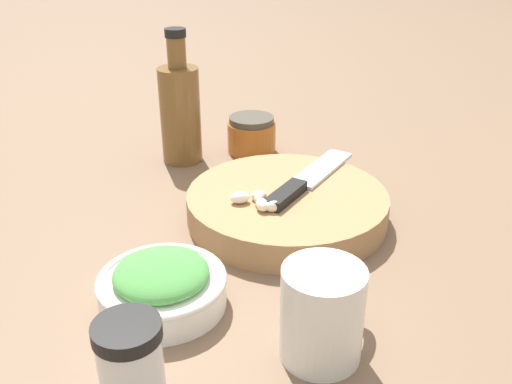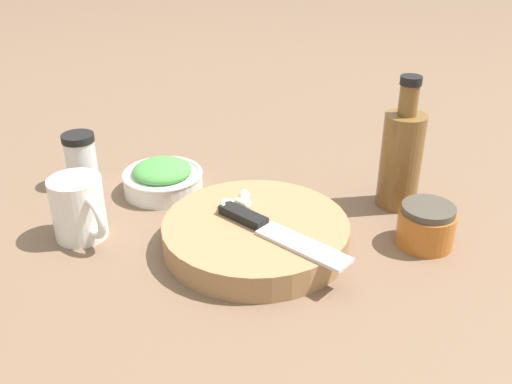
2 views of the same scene
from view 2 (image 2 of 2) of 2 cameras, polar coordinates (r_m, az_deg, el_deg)
The scene contains 9 objects.
ground_plane at distance 0.87m, azimuth -0.95°, elevation -2.66°, with size 5.00×5.00×0.00m, color brown.
cutting_board at distance 0.79m, azimuth -0.03°, elevation -4.22°, with size 0.26×0.26×0.04m.
chef_knife at distance 0.76m, azimuth 1.69°, elevation -3.88°, with size 0.20×0.12×0.01m.
garlic_cloves at distance 0.82m, azimuth -1.89°, elevation -0.99°, with size 0.05×0.07×0.02m.
herb_bowl at distance 0.95m, azimuth -9.31°, elevation 1.41°, with size 0.13×0.13×0.05m.
spice_jar at distance 0.99m, azimuth -17.09°, elevation 3.14°, with size 0.05×0.05×0.09m.
coffee_mug at distance 0.84m, azimuth -17.25°, elevation -1.61°, with size 0.10×0.08×0.09m.
honey_jar at distance 0.83m, azimuth 16.65°, elevation -3.23°, with size 0.08×0.08×0.06m.
oil_bottle at distance 0.90m, azimuth 14.32°, elevation 3.48°, with size 0.06×0.06×0.21m.
Camera 2 is at (0.19, -0.72, 0.44)m, focal length 40.00 mm.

